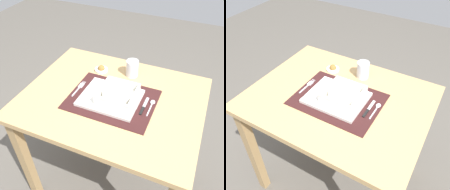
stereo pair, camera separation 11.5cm
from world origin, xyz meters
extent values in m
plane|color=#59544C|center=(0.00, 0.00, 0.00)|extent=(6.00, 6.00, 0.00)
cube|color=tan|center=(0.00, 0.00, 0.74)|extent=(0.92, 0.73, 0.03)
cube|color=#A48252|center=(-0.41, -0.31, 0.36)|extent=(0.05, 0.05, 0.73)
cube|color=#A48252|center=(-0.41, 0.31, 0.36)|extent=(0.05, 0.05, 0.73)
cube|color=#A48252|center=(0.41, 0.31, 0.36)|extent=(0.05, 0.05, 0.73)
cube|color=#381919|center=(0.01, -0.02, 0.76)|extent=(0.44, 0.33, 0.00)
cube|color=white|center=(0.00, -0.02, 0.77)|extent=(0.29, 0.24, 0.02)
cube|color=white|center=(0.04, -0.02, 0.78)|extent=(0.18, 0.18, 0.01)
cube|color=white|center=(-0.05, -0.02, 0.81)|extent=(0.01, 0.18, 0.04)
cube|color=white|center=(0.12, -0.02, 0.81)|extent=(0.01, 0.18, 0.04)
cube|color=white|center=(0.04, -0.10, 0.81)|extent=(0.16, 0.01, 0.04)
cube|color=white|center=(0.04, 0.07, 0.81)|extent=(0.16, 0.01, 0.04)
cylinder|color=silver|center=(0.04, -0.02, 0.80)|extent=(0.15, 0.15, 0.03)
cube|color=silver|center=(-0.19, -0.04, 0.76)|extent=(0.01, 0.08, 0.00)
cube|color=silver|center=(-0.19, 0.01, 0.76)|extent=(0.02, 0.04, 0.00)
cylinder|color=silver|center=(-0.20, 0.04, 0.76)|extent=(0.00, 0.02, 0.00)
cylinder|color=silver|center=(-0.19, 0.04, 0.76)|extent=(0.00, 0.02, 0.00)
cylinder|color=silver|center=(-0.18, 0.04, 0.76)|extent=(0.00, 0.02, 0.00)
cube|color=silver|center=(0.21, -0.03, 0.76)|extent=(0.01, 0.09, 0.00)
ellipsoid|color=silver|center=(0.21, 0.03, 0.77)|extent=(0.02, 0.03, 0.01)
cube|color=black|center=(0.17, -0.05, 0.76)|extent=(0.01, 0.06, 0.01)
cube|color=silver|center=(0.17, 0.02, 0.76)|extent=(0.01, 0.07, 0.00)
cylinder|color=white|center=(0.03, 0.22, 0.80)|extent=(0.07, 0.07, 0.10)
cylinder|color=maroon|center=(0.03, 0.22, 0.78)|extent=(0.06, 0.06, 0.04)
cylinder|color=white|center=(-0.15, 0.19, 0.76)|extent=(0.08, 0.08, 0.01)
sphere|color=olive|center=(-0.15, 0.19, 0.77)|extent=(0.04, 0.04, 0.04)
camera|label=1|loc=(0.37, -0.87, 1.56)|focal=38.49mm
camera|label=2|loc=(0.47, -0.82, 1.56)|focal=38.49mm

